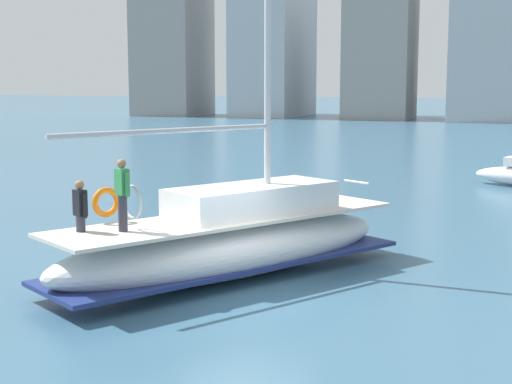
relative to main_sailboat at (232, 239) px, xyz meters
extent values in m
plane|color=#38607A|center=(0.93, -1.38, -0.92)|extent=(400.00, 400.00, 0.00)
ellipsoid|color=silver|center=(-0.04, -0.07, -0.22)|extent=(7.09, 9.43, 1.40)
cube|color=navy|center=(-0.04, -0.07, -0.53)|extent=(7.01, 9.28, 0.10)
cube|color=beige|center=(-0.04, -0.07, 0.52)|extent=(6.67, 8.92, 0.08)
cube|color=silver|center=(0.34, 0.55, 0.91)|extent=(3.70, 4.56, 0.70)
cylinder|color=#B7B7BC|center=(-0.92, -1.50, 2.68)|extent=(3.13, 4.96, 0.12)
cylinder|color=silver|center=(2.28, 3.69, 1.03)|extent=(0.80, 0.52, 0.06)
torus|color=orange|center=(-2.43, -1.69, 1.03)|extent=(0.49, 0.67, 0.70)
cylinder|color=#33333D|center=(-1.55, -2.52, 0.96)|extent=(0.20, 0.20, 0.80)
cube|color=#338C4C|center=(-1.55, -2.52, 1.64)|extent=(0.38, 0.34, 0.56)
sphere|color=#9E7051|center=(-1.55, -2.52, 2.03)|extent=(0.20, 0.20, 0.20)
cylinder|color=#338C4C|center=(-1.74, -2.40, 1.59)|extent=(0.09, 0.09, 0.50)
cylinder|color=#338C4C|center=(-1.36, -2.63, 1.59)|extent=(0.09, 0.09, 0.50)
cylinder|color=#33333D|center=(-2.40, -2.84, 0.74)|extent=(0.20, 0.20, 0.35)
cube|color=black|center=(-2.40, -2.84, 1.19)|extent=(0.38, 0.34, 0.56)
sphere|color=#9E7051|center=(-2.40, -2.84, 1.58)|extent=(0.20, 0.20, 0.20)
cylinder|color=black|center=(-2.58, -2.72, 1.14)|extent=(0.09, 0.09, 0.50)
cylinder|color=black|center=(-2.21, -2.96, 1.14)|extent=(0.09, 0.09, 0.50)
torus|color=silver|center=(-1.42, -2.31, 1.18)|extent=(0.68, 0.45, 0.76)
cube|color=gray|center=(-38.63, 80.01, 12.94)|extent=(8.27, 10.10, 27.71)
cube|color=#B2B7BC|center=(-24.89, 82.37, 10.21)|extent=(7.60, 15.88, 22.25)
cube|color=gray|center=(-10.05, 79.02, 12.19)|extent=(7.80, 10.50, 26.22)
cube|color=#B2B7BC|center=(2.67, 80.22, 10.62)|extent=(8.27, 15.71, 23.07)
camera|label=1|loc=(6.43, -17.04, 3.79)|focal=54.09mm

